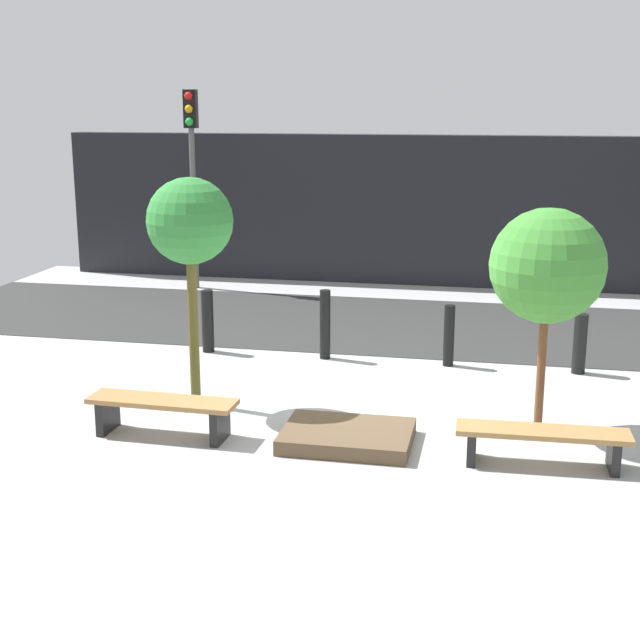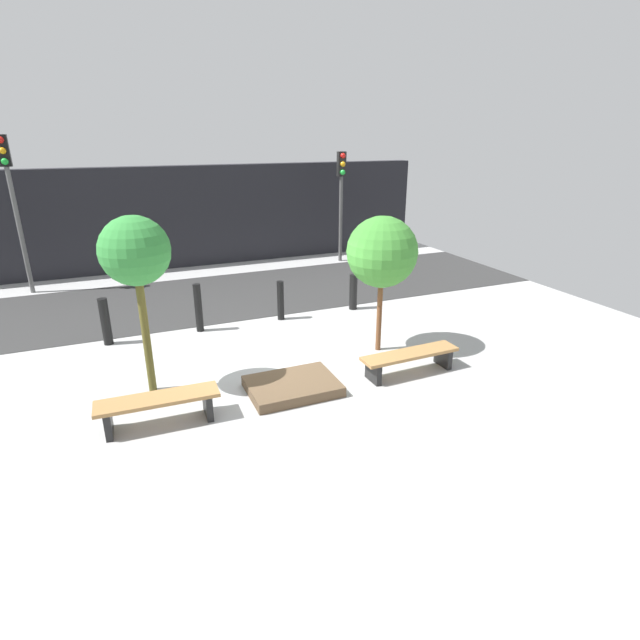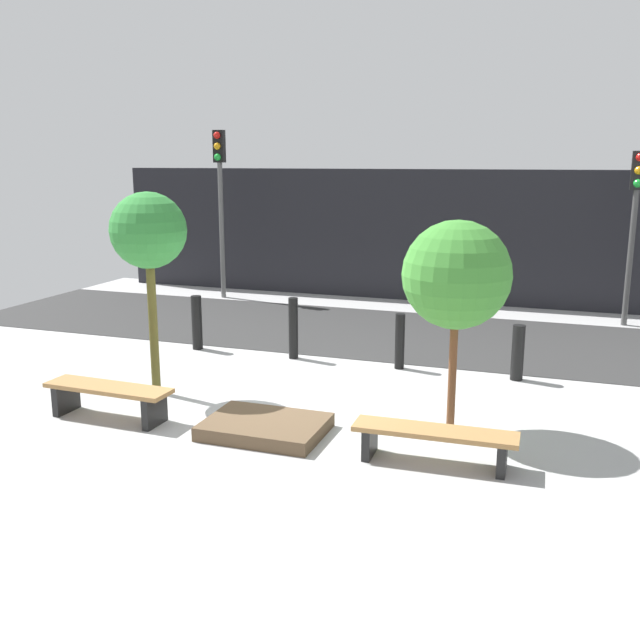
% 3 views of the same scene
% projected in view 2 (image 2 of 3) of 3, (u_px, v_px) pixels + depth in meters
% --- Properties ---
extents(ground_plane, '(18.00, 18.00, 0.00)m').
position_uv_depth(ground_plane, '(275.00, 368.00, 9.53)').
color(ground_plane, '#A8A8A8').
extents(road_strip, '(18.00, 4.23, 0.01)m').
position_uv_depth(road_strip, '(220.00, 296.00, 13.69)').
color(road_strip, '#303030').
rests_on(road_strip, ground).
extents(building_facade, '(16.20, 0.50, 3.24)m').
position_uv_depth(building_facade, '(191.00, 217.00, 16.44)').
color(building_facade, black).
rests_on(building_facade, ground).
extents(bench_left, '(1.83, 0.52, 0.47)m').
position_uv_depth(bench_left, '(158.00, 405.00, 7.56)').
color(bench_left, black).
rests_on(bench_left, ground).
extents(bench_right, '(1.91, 0.49, 0.42)m').
position_uv_depth(bench_right, '(410.00, 358.00, 9.20)').
color(bench_right, black).
rests_on(bench_right, ground).
extents(planter_bed, '(1.53, 1.13, 0.18)m').
position_uv_depth(planter_bed, '(293.00, 386.00, 8.64)').
color(planter_bed, brown).
rests_on(planter_bed, ground).
extents(tree_behind_left_bench, '(1.12, 1.12, 3.03)m').
position_uv_depth(tree_behind_left_bench, '(135.00, 253.00, 7.85)').
color(tree_behind_left_bench, brown).
rests_on(tree_behind_left_bench, ground).
extents(tree_behind_right_bench, '(1.38, 1.38, 2.74)m').
position_uv_depth(tree_behind_right_bench, '(382.00, 252.00, 9.61)').
color(tree_behind_right_bench, brown).
rests_on(tree_behind_right_bench, ground).
extents(bollard_far_left, '(0.19, 0.19, 1.01)m').
position_uv_depth(bollard_far_left, '(105.00, 322.00, 10.42)').
color(bollard_far_left, black).
rests_on(bollard_far_left, ground).
extents(bollard_left, '(0.17, 0.17, 1.10)m').
position_uv_depth(bollard_left, '(198.00, 308.00, 11.11)').
color(bollard_left, black).
rests_on(bollard_left, ground).
extents(bollard_center, '(0.16, 0.16, 0.95)m').
position_uv_depth(bollard_center, '(281.00, 301.00, 11.84)').
color(bollard_center, black).
rests_on(bollard_center, ground).
extents(bollard_right, '(0.20, 0.20, 0.90)m').
position_uv_depth(bollard_right, '(353.00, 292.00, 12.55)').
color(bollard_right, black).
rests_on(bollard_right, ground).
extents(traffic_light_west, '(0.28, 0.27, 4.17)m').
position_uv_depth(traffic_light_west, '(11.00, 188.00, 13.02)').
color(traffic_light_west, '#5D5D5D').
rests_on(traffic_light_west, ground).
extents(traffic_light_mid_west, '(0.28, 0.27, 3.64)m').
position_uv_depth(traffic_light_mid_west, '(341.00, 187.00, 16.62)').
color(traffic_light_mid_west, '#4C4C4C').
rests_on(traffic_light_mid_west, ground).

